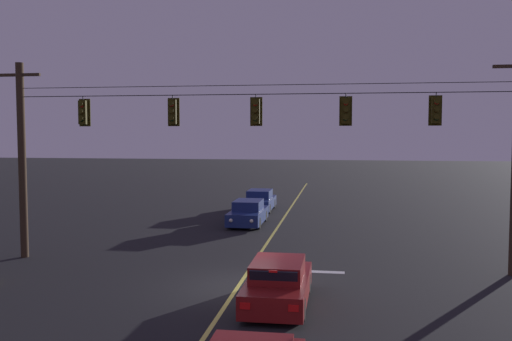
% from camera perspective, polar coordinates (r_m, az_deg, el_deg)
% --- Properties ---
extents(ground_plane, '(180.00, 180.00, 0.00)m').
position_cam_1_polar(ground_plane, '(18.97, -1.92, -12.03)').
color(ground_plane, black).
extents(lane_centre_stripe, '(0.14, 60.00, 0.01)m').
position_cam_1_polar(lane_centre_stripe, '(27.72, 1.58, -6.93)').
color(lane_centre_stripe, '#D1C64C').
rests_on(lane_centre_stripe, ground).
extents(stop_bar_paint, '(3.40, 0.36, 0.01)m').
position_cam_1_polar(stop_bar_paint, '(21.13, 4.51, -10.37)').
color(stop_bar_paint, silver).
rests_on(stop_bar_paint, ground).
extents(signal_span_assembly, '(21.21, 0.32, 8.11)m').
position_cam_1_polar(signal_span_assembly, '(21.32, -0.41, 1.23)').
color(signal_span_assembly, '#38281C').
rests_on(signal_span_assembly, ground).
extents(traffic_light_leftmost, '(0.48, 0.41, 1.22)m').
position_cam_1_polar(traffic_light_leftmost, '(23.42, -17.55, 5.79)').
color(traffic_light_leftmost, black).
extents(traffic_light_left_inner, '(0.48, 0.41, 1.22)m').
position_cam_1_polar(traffic_light_left_inner, '(22.02, -8.67, 6.05)').
color(traffic_light_left_inner, black).
extents(traffic_light_centre, '(0.48, 0.41, 1.22)m').
position_cam_1_polar(traffic_light_centre, '(21.27, -0.03, 6.18)').
color(traffic_light_centre, black).
extents(traffic_light_right_inner, '(0.48, 0.41, 1.22)m').
position_cam_1_polar(traffic_light_right_inner, '(21.02, 9.32, 6.15)').
color(traffic_light_right_inner, black).
extents(traffic_light_rightmost, '(0.48, 0.41, 1.22)m').
position_cam_1_polar(traffic_light_rightmost, '(21.31, 18.21, 5.98)').
color(traffic_light_rightmost, black).
extents(car_waiting_near_lane, '(1.80, 4.33, 1.39)m').
position_cam_1_polar(car_waiting_near_lane, '(16.96, 2.31, -11.69)').
color(car_waiting_near_lane, maroon).
rests_on(car_waiting_near_lane, ground).
extents(car_oncoming_lead, '(1.80, 4.42, 1.39)m').
position_cam_1_polar(car_oncoming_lead, '(31.35, -0.84, -4.47)').
color(car_oncoming_lead, navy).
rests_on(car_oncoming_lead, ground).
extents(car_oncoming_trailing, '(1.80, 4.42, 1.39)m').
position_cam_1_polar(car_oncoming_trailing, '(37.03, 0.37, -3.18)').
color(car_oncoming_trailing, navy).
rests_on(car_oncoming_trailing, ground).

